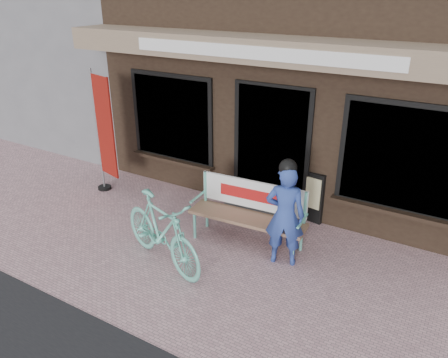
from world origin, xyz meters
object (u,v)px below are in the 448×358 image
Objects in this scene: person at (285,214)px; menu_stand at (311,196)px; bench at (250,208)px; bicycle at (162,231)px; nobori_red at (104,133)px.

person is 1.36m from menu_stand.
bench is 0.73m from person.
bench is 1.22m from menu_stand.
nobori_red is (-2.25, 1.31, 0.66)m from bicycle.
bicycle is at bearing -15.52° from nobori_red.
bench is 3.09m from nobori_red.
nobori_red reaches higher than bench.
person is 1.70m from bicycle.
nobori_red is (-3.03, 0.19, 0.62)m from bench.
menu_stand is at bearing -12.93° from bicycle.
bench reaches higher than menu_stand.
nobori_red is at bearing 156.05° from person.
person is at bearing 8.05° from nobori_red.
person reaches higher than bench.
bicycle is at bearing -128.35° from bench.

